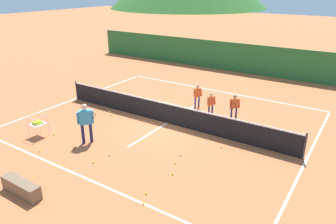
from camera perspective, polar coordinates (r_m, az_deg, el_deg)
The scene contains 26 objects.
ground_plane at distance 14.67m, azimuth -0.19°, elevation -1.97°, with size 120.00×120.00×0.00m, color #BC6038.
line_baseline_near at distance 11.20m, azimuth -15.30°, elevation -11.00°, with size 12.14×0.08×0.01m, color white.
line_baseline_far at distance 19.26m, azimuth 9.00°, elevation 3.71°, with size 12.14×0.08×0.01m, color white.
line_sideline_west at distance 18.48m, azimuth -16.13°, elevation 2.30°, with size 0.08×10.80×0.01m, color white.
line_sideline_east at distance 12.74m, azimuth 23.50°, elevation -7.87°, with size 0.08×10.80×0.01m, color white.
line_service_center at distance 14.66m, azimuth -0.19°, elevation -1.96°, with size 0.08×5.61×0.01m, color white.
tennis_net at distance 14.47m, azimuth -0.19°, elevation -0.17°, with size 11.95×0.08×1.05m.
instructor at distance 12.91m, azimuth -14.50°, elevation -1.34°, with size 0.58×0.81×1.66m.
student_0 at distance 16.33m, azimuth 5.28°, elevation 3.23°, with size 0.37×0.48×1.22m.
student_1 at distance 15.30m, azimuth 7.70°, elevation 1.75°, with size 0.33×0.48×1.19m.
student_2 at distance 15.05m, azimuth 11.78°, elevation 1.25°, with size 0.47×0.66×1.24m.
ball_cart at distance 14.27m, azimuth -22.33°, elevation -1.81°, with size 0.58×0.58×0.90m.
tennis_ball_0 at distance 13.16m, azimuth -21.92°, elevation -6.50°, with size 0.07×0.07×0.07m, color yellow.
tennis_ball_1 at distance 11.48m, azimuth 1.34°, elevation -9.07°, with size 0.07×0.07×0.07m, color yellow.
tennis_ball_2 at distance 10.02m, azimuth -3.95°, elevation -14.32°, with size 0.07×0.07×0.07m, color yellow.
tennis_ball_3 at distance 11.97m, azimuth 2.28°, elevation -7.68°, with size 0.07×0.07×0.07m, color yellow.
tennis_ball_4 at distance 14.36m, azimuth -19.79°, elevation -3.76°, with size 0.07×0.07×0.07m, color yellow.
tennis_ball_5 at distance 12.69m, azimuth 9.55°, elevation -6.16°, with size 0.07×0.07×0.07m, color yellow.
tennis_ball_6 at distance 12.16m, azimuth -10.41°, elevation -7.56°, with size 0.07×0.07×0.07m, color yellow.
tennis_ball_7 at distance 10.88m, azimuth 0.80°, elevation -10.98°, with size 0.07×0.07×0.07m, color yellow.
tennis_ball_8 at distance 16.10m, azimuth -10.41°, elevation 0.02°, with size 0.07×0.07×0.07m, color yellow.
tennis_ball_9 at distance 11.82m, azimuth -13.15°, elevation -8.71°, with size 0.07×0.07×0.07m, color yellow.
tennis_ball_10 at distance 9.64m, azimuth -4.36°, elevation -16.00°, with size 0.07×0.07×0.07m, color yellow.
tennis_ball_11 at distance 15.74m, azimuth -10.17°, elevation -0.48°, with size 0.07×0.07×0.07m, color yellow.
windscreen_fence at distance 23.43m, azimuth 14.25°, elevation 9.18°, with size 26.71×0.08×2.06m, color #286B33.
courtside_bench at distance 10.85m, azimuth -24.76°, elevation -12.18°, with size 1.50×0.36×0.46m, color brown.
Camera 1 is at (7.37, -11.19, 5.95)m, focal length 34.09 mm.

